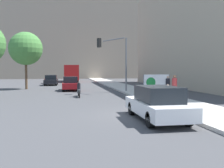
% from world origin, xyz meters
% --- Properties ---
extents(ground_plane, '(160.00, 160.00, 0.00)m').
position_xyz_m(ground_plane, '(0.00, 0.00, 0.00)').
color(ground_plane, '#444447').
extents(sidewalk_curb, '(3.44, 90.00, 0.15)m').
position_xyz_m(sidewalk_curb, '(3.29, 15.00, 0.08)').
color(sidewalk_curb, beige).
rests_on(sidewalk_curb, ground_plane).
extents(building_backdrop_far, '(52.00, 12.00, 28.39)m').
position_xyz_m(building_backdrop_far, '(-2.00, 60.60, 14.19)').
color(building_backdrop_far, gray).
rests_on(building_backdrop_far, ground_plane).
extents(building_backdrop_right, '(10.00, 32.00, 14.98)m').
position_xyz_m(building_backdrop_right, '(14.53, 18.77, 7.49)').
color(building_backdrop_right, tan).
rests_on(building_backdrop_right, ground_plane).
extents(seated_protester, '(1.00, 0.77, 1.22)m').
position_xyz_m(seated_protester, '(2.24, 2.38, 0.81)').
color(seated_protester, '#474C56').
rests_on(seated_protester, sidewalk_curb).
extents(jogger_on_sidewalk, '(0.34, 0.34, 1.76)m').
position_xyz_m(jogger_on_sidewalk, '(3.49, 4.27, 1.05)').
color(jogger_on_sidewalk, '#756651').
rests_on(jogger_on_sidewalk, sidewalk_curb).
extents(pedestrian_behind, '(0.34, 0.34, 1.66)m').
position_xyz_m(pedestrian_behind, '(3.81, 6.23, 0.99)').
color(pedestrian_behind, '#756651').
rests_on(pedestrian_behind, sidewalk_curb).
extents(protest_banner, '(2.06, 0.06, 1.75)m').
position_xyz_m(protest_banner, '(2.90, 6.22, 1.08)').
color(protest_banner, slate).
rests_on(protest_banner, sidewalk_curb).
extents(traffic_light_pole, '(3.19, 2.96, 5.31)m').
position_xyz_m(traffic_light_pole, '(0.97, 12.22, 3.79)').
color(traffic_light_pole, slate).
rests_on(traffic_light_pole, sidewalk_curb).
extents(parked_car_curbside, '(1.79, 4.65, 1.52)m').
position_xyz_m(parked_car_curbside, '(0.28, -1.14, 0.75)').
color(parked_car_curbside, white).
rests_on(parked_car_curbside, ground_plane).
extents(car_on_road_nearest, '(1.72, 4.11, 1.53)m').
position_xyz_m(car_on_road_nearest, '(-3.39, 16.00, 0.75)').
color(car_on_road_nearest, maroon).
rests_on(car_on_road_nearest, ground_plane).
extents(car_on_road_midblock, '(1.84, 4.69, 1.52)m').
position_xyz_m(car_on_road_midblock, '(-6.16, 26.61, 0.75)').
color(car_on_road_midblock, black).
rests_on(car_on_road_midblock, ground_plane).
extents(car_on_road_distant, '(1.88, 4.11, 1.45)m').
position_xyz_m(car_on_road_distant, '(-6.54, 32.02, 0.72)').
color(car_on_road_distant, maroon).
rests_on(car_on_road_distant, ground_plane).
extents(city_bus_on_road, '(2.62, 11.39, 3.17)m').
position_xyz_m(city_bus_on_road, '(-3.06, 38.31, 1.83)').
color(city_bus_on_road, red).
rests_on(city_bus_on_road, ground_plane).
extents(motorcycle_on_road, '(0.28, 2.17, 1.23)m').
position_xyz_m(motorcycle_on_road, '(-2.76, 9.30, 0.53)').
color(motorcycle_on_road, '#565B60').
rests_on(motorcycle_on_road, ground_plane).
extents(street_tree_midblock, '(3.87, 3.87, 6.69)m').
position_xyz_m(street_tree_midblock, '(-8.48, 18.88, 4.74)').
color(street_tree_midblock, brown).
rests_on(street_tree_midblock, ground_plane).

